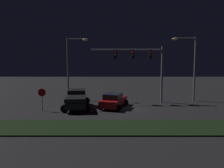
{
  "coord_description": "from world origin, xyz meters",
  "views": [
    {
      "loc": [
        -0.67,
        -25.16,
        5.25
      ],
      "look_at": [
        -0.71,
        0.04,
        2.46
      ],
      "focal_mm": 38.86,
      "sensor_mm": 36.0,
      "label": 1
    }
  ],
  "objects": [
    {
      "name": "grass_median",
      "position": [
        0.0,
        -7.56,
        0.05
      ],
      "size": [
        20.08,
        4.11,
        0.1
      ],
      "primitive_type": "cube",
      "color": "black",
      "rests_on": "ground_plane"
    },
    {
      "name": "street_lamp_right",
      "position": [
        8.54,
        3.64,
        4.87
      ],
      "size": [
        2.91,
        0.44,
        7.63
      ],
      "color": "slate",
      "rests_on": "ground_plane"
    },
    {
      "name": "ground_plane",
      "position": [
        0.0,
        0.0,
        0.0
      ],
      "size": [
        80.0,
        80.0,
        0.0
      ],
      "primitive_type": "plane",
      "color": "black"
    },
    {
      "name": "car_sedan",
      "position": [
        -0.52,
        -0.19,
        0.74
      ],
      "size": [
        3.28,
        4.73,
        1.51
      ],
      "rotation": [
        0.0,
        0.0,
        1.27
      ],
      "color": "maroon",
      "rests_on": "ground_plane"
    },
    {
      "name": "street_lamp_left",
      "position": [
        -5.61,
        4.91,
        4.85
      ],
      "size": [
        2.65,
        0.44,
        7.63
      ],
      "color": "slate",
      "rests_on": "ground_plane"
    },
    {
      "name": "pickup_truck",
      "position": [
        -4.36,
        -0.41,
        1.0
      ],
      "size": [
        3.27,
        5.59,
        1.8
      ],
      "rotation": [
        0.0,
        0.0,
        1.68
      ],
      "color": "black",
      "rests_on": "ground_plane"
    },
    {
      "name": "stop_sign",
      "position": [
        -7.48,
        -1.93,
        1.56
      ],
      "size": [
        0.76,
        0.08,
        2.23
      ],
      "color": "slate",
      "rests_on": "ground_plane"
    },
    {
      "name": "traffic_signal_gantry",
      "position": [
        2.66,
        2.77,
        4.9
      ],
      "size": [
        8.32,
        0.56,
        6.5
      ],
      "color": "slate",
      "rests_on": "ground_plane"
    }
  ]
}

